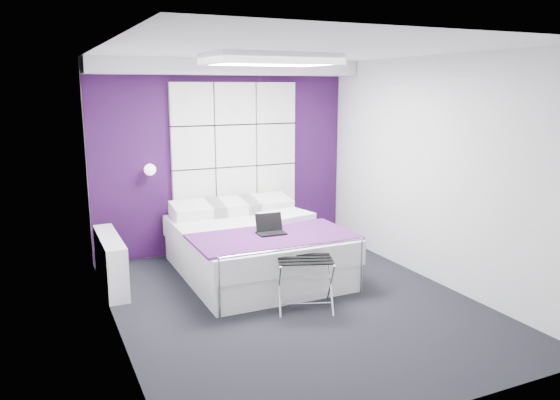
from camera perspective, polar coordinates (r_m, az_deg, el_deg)
name	(u,v)px	position (r m, az deg, el deg)	size (l,w,h in m)	color
floor	(294,302)	(5.91, 1.45, -10.66)	(4.40, 4.40, 0.00)	black
ceiling	(295,50)	(5.47, 1.60, 15.39)	(4.40, 4.40, 0.00)	white
wall_back	(224,157)	(7.56, -5.90, 4.46)	(3.60, 3.60, 0.00)	silver
wall_left	(111,197)	(5.03, -17.21, 0.29)	(4.40, 4.40, 0.00)	silver
wall_right	(435,171)	(6.53, 15.85, 2.93)	(4.40, 4.40, 0.00)	silver
accent_wall	(224,157)	(7.55, -5.87, 4.45)	(3.58, 0.02, 2.58)	#2F0D3A
soffit	(228,67)	(7.26, -5.44, 13.67)	(3.58, 0.50, 0.20)	white
headboard	(236,167)	(7.57, -4.65, 3.50)	(1.80, 0.08, 2.30)	silver
skylight	(270,58)	(6.01, -1.02, 14.59)	(1.36, 0.86, 0.12)	white
wall_lamp	(149,169)	(7.16, -13.49, 3.15)	(0.15, 0.15, 0.15)	white
radiator	(111,262)	(6.54, -17.29, -6.17)	(0.22, 1.20, 0.60)	white
bed	(254,248)	(6.70, -2.69, -4.98)	(1.81, 2.19, 0.76)	white
nightstand	(190,215)	(7.36, -9.42, -1.59)	(0.47, 0.36, 0.05)	white
luggage_rack	(305,284)	(5.66, 2.62, -8.76)	(0.55, 0.41, 0.54)	silver
laptop	(270,228)	(6.21, -1.07, -2.99)	(0.31, 0.22, 0.23)	black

